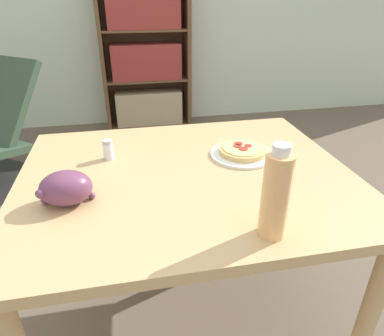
# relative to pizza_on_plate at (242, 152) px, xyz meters

# --- Properties ---
(ground_plane) EXTENTS (14.00, 14.00, 0.00)m
(ground_plane) POSITION_rel_pizza_on_plate_xyz_m (-0.28, -0.07, -0.74)
(ground_plane) COLOR brown
(dining_table) EXTENTS (1.15, 0.94, 0.73)m
(dining_table) POSITION_rel_pizza_on_plate_xyz_m (-0.23, -0.09, -0.11)
(dining_table) COLOR tan
(dining_table) RESTS_ON ground_plane
(pizza_on_plate) EXTENTS (0.24, 0.24, 0.04)m
(pizza_on_plate) POSITION_rel_pizza_on_plate_xyz_m (0.00, 0.00, 0.00)
(pizza_on_plate) COLOR white
(pizza_on_plate) RESTS_ON dining_table
(grape_bunch) EXTENTS (0.16, 0.12, 0.10)m
(grape_bunch) POSITION_rel_pizza_on_plate_xyz_m (-0.62, -0.21, 0.04)
(grape_bunch) COLOR #6B3856
(grape_bunch) RESTS_ON dining_table
(drink_bottle) EXTENTS (0.07, 0.07, 0.25)m
(drink_bottle) POSITION_rel_pizza_on_plate_xyz_m (-0.08, -0.47, 0.11)
(drink_bottle) COLOR #EFB270
(drink_bottle) RESTS_ON dining_table
(salt_shaker) EXTENTS (0.04, 0.04, 0.08)m
(salt_shaker) POSITION_rel_pizza_on_plate_xyz_m (-0.50, 0.07, 0.02)
(salt_shaker) COLOR white
(salt_shaker) RESTS_ON dining_table
(bookshelf) EXTENTS (0.86, 0.30, 1.44)m
(bookshelf) POSITION_rel_pizza_on_plate_xyz_m (-0.18, 2.38, -0.06)
(bookshelf) COLOR brown
(bookshelf) RESTS_ON ground_plane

